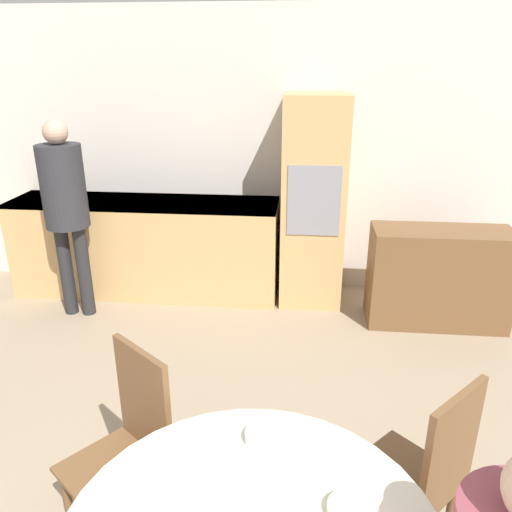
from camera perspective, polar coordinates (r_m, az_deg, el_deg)
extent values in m
cube|color=silver|center=(4.79, 1.84, 11.47)|extent=(6.54, 0.05, 2.60)
cube|color=tan|center=(4.90, -12.34, 1.00)|extent=(2.50, 0.60, 0.92)
cube|color=black|center=(4.77, -12.75, 6.00)|extent=(2.50, 0.60, 0.03)
cube|color=tan|center=(4.54, 6.54, 6.07)|extent=(0.56, 0.58, 1.87)
cube|color=gray|center=(4.23, 6.63, 6.25)|extent=(0.45, 0.01, 0.60)
cube|color=brown|center=(4.49, 20.12, -2.29)|extent=(1.15, 0.45, 0.84)
cylinder|color=brown|center=(2.71, -20.58, -25.16)|extent=(0.04, 0.04, 0.42)
cylinder|color=brown|center=(2.80, -14.28, -22.44)|extent=(0.04, 0.04, 0.42)
cylinder|color=brown|center=(2.61, -10.11, -26.20)|extent=(0.04, 0.04, 0.42)
cube|color=brown|center=(2.50, -15.99, -22.33)|extent=(0.56, 0.56, 0.02)
cube|color=brown|center=(2.39, -12.73, -15.71)|extent=(0.32, 0.26, 0.52)
cylinder|color=brown|center=(2.78, 15.01, -22.98)|extent=(0.04, 0.04, 0.42)
cylinder|color=brown|center=(2.59, 10.45, -26.62)|extent=(0.04, 0.04, 0.42)
cube|color=brown|center=(2.47, 16.48, -22.95)|extent=(0.57, 0.57, 0.02)
cube|color=brown|center=(2.23, 21.42, -19.96)|extent=(0.28, 0.30, 0.52)
cylinder|color=#262628|center=(4.69, -20.86, -1.54)|extent=(0.11, 0.11, 0.82)
cylinder|color=#262628|center=(4.62, -19.06, -1.64)|extent=(0.11, 0.11, 0.82)
cylinder|color=#2D2D33|center=(4.43, -21.18, 7.41)|extent=(0.36, 0.36, 0.68)
sphere|color=tan|center=(4.36, -21.97, 13.02)|extent=(0.20, 0.20, 0.20)
cylinder|color=silver|center=(2.04, 1.06, -19.91)|extent=(0.16, 0.16, 0.04)
cylinder|color=beige|center=(1.83, 10.66, -26.67)|extent=(0.15, 0.15, 0.04)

